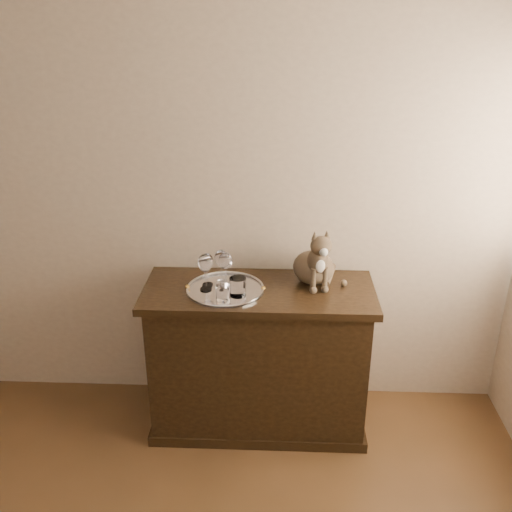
{
  "coord_description": "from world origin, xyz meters",
  "views": [
    {
      "loc": [
        0.7,
        -0.69,
        2.18
      ],
      "look_at": [
        0.58,
        1.95,
        1.03
      ],
      "focal_mm": 40.0,
      "sensor_mm": 36.0,
      "label": 1
    }
  ],
  "objects_px": {
    "wine_glass_a": "(207,269)",
    "tumbler_a": "(238,287)",
    "wine_glass_c": "(205,272)",
    "wine_glass_d": "(226,270)",
    "wine_glass_b": "(221,266)",
    "tumbler_b": "(223,293)",
    "tray": "(225,290)",
    "cat": "(314,253)",
    "sideboard": "(259,358)"
  },
  "relations": [
    {
      "from": "tumbler_b",
      "to": "cat",
      "type": "xyz_separation_m",
      "value": [
        0.45,
        0.24,
        0.12
      ]
    },
    {
      "from": "sideboard",
      "to": "wine_glass_a",
      "type": "relative_size",
      "value": 6.78
    },
    {
      "from": "wine_glass_b",
      "to": "wine_glass_c",
      "type": "bearing_deg",
      "value": -131.04
    },
    {
      "from": "tray",
      "to": "wine_glass_c",
      "type": "height_order",
      "value": "wine_glass_c"
    },
    {
      "from": "wine_glass_c",
      "to": "tumbler_b",
      "type": "relative_size",
      "value": 2.46
    },
    {
      "from": "tumbler_b",
      "to": "tray",
      "type": "bearing_deg",
      "value": 89.29
    },
    {
      "from": "wine_glass_a",
      "to": "tumbler_a",
      "type": "height_order",
      "value": "wine_glass_a"
    },
    {
      "from": "tray",
      "to": "wine_glass_a",
      "type": "bearing_deg",
      "value": 153.26
    },
    {
      "from": "wine_glass_c",
      "to": "cat",
      "type": "height_order",
      "value": "cat"
    },
    {
      "from": "wine_glass_c",
      "to": "tumbler_a",
      "type": "bearing_deg",
      "value": -18.67
    },
    {
      "from": "wine_glass_b",
      "to": "tumbler_b",
      "type": "bearing_deg",
      "value": -82.68
    },
    {
      "from": "sideboard",
      "to": "wine_glass_c",
      "type": "xyz_separation_m",
      "value": [
        -0.27,
        -0.04,
        0.53
      ]
    },
    {
      "from": "tray",
      "to": "sideboard",
      "type": "bearing_deg",
      "value": 9.98
    },
    {
      "from": "wine_glass_a",
      "to": "wine_glass_c",
      "type": "distance_m",
      "value": 0.06
    },
    {
      "from": "wine_glass_d",
      "to": "sideboard",
      "type": "bearing_deg",
      "value": -2.23
    },
    {
      "from": "wine_glass_b",
      "to": "wine_glass_a",
      "type": "bearing_deg",
      "value": -157.13
    },
    {
      "from": "wine_glass_a",
      "to": "wine_glass_d",
      "type": "xyz_separation_m",
      "value": [
        0.1,
        -0.01,
        0.01
      ]
    },
    {
      "from": "wine_glass_a",
      "to": "wine_glass_c",
      "type": "relative_size",
      "value": 0.91
    },
    {
      "from": "tumbler_b",
      "to": "cat",
      "type": "distance_m",
      "value": 0.53
    },
    {
      "from": "wine_glass_d",
      "to": "tumbler_a",
      "type": "bearing_deg",
      "value": -55.08
    },
    {
      "from": "wine_glass_b",
      "to": "wine_glass_d",
      "type": "distance_m",
      "value": 0.05
    },
    {
      "from": "wine_glass_a",
      "to": "wine_glass_d",
      "type": "relative_size",
      "value": 0.94
    },
    {
      "from": "wine_glass_a",
      "to": "wine_glass_b",
      "type": "relative_size",
      "value": 0.96
    },
    {
      "from": "wine_glass_d",
      "to": "tumbler_a",
      "type": "distance_m",
      "value": 0.13
    },
    {
      "from": "wine_glass_b",
      "to": "tumbler_b",
      "type": "xyz_separation_m",
      "value": [
        0.03,
        -0.19,
        -0.05
      ]
    },
    {
      "from": "wine_glass_b",
      "to": "wine_glass_c",
      "type": "relative_size",
      "value": 0.95
    },
    {
      "from": "tray",
      "to": "wine_glass_a",
      "type": "xyz_separation_m",
      "value": [
        -0.1,
        0.05,
        0.09
      ]
    },
    {
      "from": "wine_glass_c",
      "to": "cat",
      "type": "xyz_separation_m",
      "value": [
        0.55,
        0.13,
        0.06
      ]
    },
    {
      "from": "wine_glass_d",
      "to": "tumbler_b",
      "type": "relative_size",
      "value": 2.37
    },
    {
      "from": "sideboard",
      "to": "wine_glass_b",
      "type": "xyz_separation_m",
      "value": [
        -0.2,
        0.05,
        0.53
      ]
    },
    {
      "from": "tray",
      "to": "wine_glass_a",
      "type": "distance_m",
      "value": 0.14
    },
    {
      "from": "wine_glass_c",
      "to": "wine_glass_d",
      "type": "relative_size",
      "value": 1.04
    },
    {
      "from": "wine_glass_c",
      "to": "tumbler_a",
      "type": "relative_size",
      "value": 2.07
    },
    {
      "from": "tumbler_a",
      "to": "cat",
      "type": "bearing_deg",
      "value": 26.43
    },
    {
      "from": "wine_glass_b",
      "to": "tumbler_a",
      "type": "bearing_deg",
      "value": -56.07
    },
    {
      "from": "tumbler_a",
      "to": "tumbler_b",
      "type": "distance_m",
      "value": 0.09
    },
    {
      "from": "wine_glass_a",
      "to": "wine_glass_d",
      "type": "height_order",
      "value": "wine_glass_d"
    },
    {
      "from": "wine_glass_d",
      "to": "cat",
      "type": "height_order",
      "value": "cat"
    },
    {
      "from": "wine_glass_c",
      "to": "wine_glass_d",
      "type": "distance_m",
      "value": 0.11
    },
    {
      "from": "wine_glass_a",
      "to": "tumbler_a",
      "type": "xyz_separation_m",
      "value": [
        0.17,
        -0.11,
        -0.04
      ]
    },
    {
      "from": "cat",
      "to": "sideboard",
      "type": "bearing_deg",
      "value": -172.63
    },
    {
      "from": "cat",
      "to": "wine_glass_c",
      "type": "bearing_deg",
      "value": -178.25
    },
    {
      "from": "wine_glass_b",
      "to": "wine_glass_d",
      "type": "height_order",
      "value": "wine_glass_d"
    },
    {
      "from": "tumbler_a",
      "to": "wine_glass_a",
      "type": "bearing_deg",
      "value": 146.12
    },
    {
      "from": "wine_glass_a",
      "to": "tumbler_b",
      "type": "bearing_deg",
      "value": -59.84
    },
    {
      "from": "tumbler_a",
      "to": "sideboard",
      "type": "bearing_deg",
      "value": 42.15
    },
    {
      "from": "tumbler_a",
      "to": "cat",
      "type": "distance_m",
      "value": 0.44
    },
    {
      "from": "sideboard",
      "to": "wine_glass_c",
      "type": "bearing_deg",
      "value": -172.53
    },
    {
      "from": "wine_glass_d",
      "to": "cat",
      "type": "relative_size",
      "value": 0.57
    },
    {
      "from": "wine_glass_c",
      "to": "tumbler_a",
      "type": "xyz_separation_m",
      "value": [
        0.17,
        -0.06,
        -0.05
      ]
    }
  ]
}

